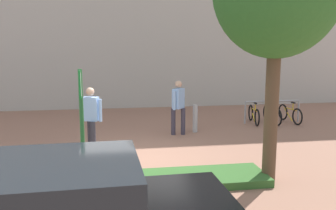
# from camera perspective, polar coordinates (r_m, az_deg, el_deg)

# --- Properties ---
(ground_plane) EXTENTS (60.00, 60.00, 0.00)m
(ground_plane) POSITION_cam_1_polar(r_m,az_deg,el_deg) (8.97, -5.15, -8.67)
(ground_plane) COLOR #936651
(planter_strip) EXTENTS (7.00, 1.10, 0.16)m
(planter_strip) POSITION_cam_1_polar(r_m,az_deg,el_deg) (7.36, -11.52, -12.27)
(planter_strip) COLOR #336028
(planter_strip) RESTS_ON ground
(parking_sign_post) EXTENTS (0.08, 0.36, 2.35)m
(parking_sign_post) POSITION_cam_1_polar(r_m,az_deg,el_deg) (6.98, -13.62, -1.06)
(parking_sign_post) COLOR #2D7238
(parking_sign_post) RESTS_ON ground
(bike_at_sign) EXTENTS (1.68, 0.42, 0.86)m
(bike_at_sign) POSITION_cam_1_polar(r_m,az_deg,el_deg) (7.44, -13.20, -9.90)
(bike_at_sign) COLOR black
(bike_at_sign) RESTS_ON ground
(bike_rack_cluster) EXTENTS (2.11, 1.61, 0.83)m
(bike_rack_cluster) POSITION_cam_1_polar(r_m,az_deg,el_deg) (13.58, 16.24, -1.30)
(bike_rack_cluster) COLOR #99999E
(bike_rack_cluster) RESTS_ON ground
(bollard_steel) EXTENTS (0.16, 0.16, 0.90)m
(bollard_steel) POSITION_cam_1_polar(r_m,az_deg,el_deg) (11.66, 4.34, -2.15)
(bollard_steel) COLOR #ADADB2
(bollard_steel) RESTS_ON ground
(person_casual_tan) EXTENTS (0.58, 0.43, 1.72)m
(person_casual_tan) POSITION_cam_1_polar(r_m,az_deg,el_deg) (9.55, -12.19, -1.65)
(person_casual_tan) COLOR #2D2D38
(person_casual_tan) RESTS_ON ground
(person_shirt_white) EXTENTS (0.45, 0.49, 1.72)m
(person_shirt_white) POSITION_cam_1_polar(r_m,az_deg,el_deg) (11.19, 1.65, 0.15)
(person_shirt_white) COLOR #383342
(person_shirt_white) RESTS_ON ground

